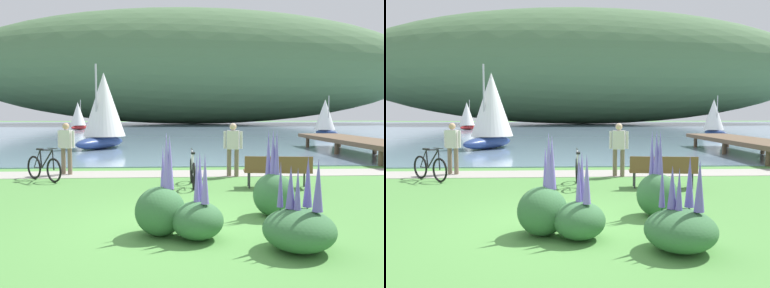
% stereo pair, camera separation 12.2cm
% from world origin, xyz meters
% --- Properties ---
extents(ground_plane, '(200.00, 200.00, 0.00)m').
position_xyz_m(ground_plane, '(0.00, 0.00, 0.00)').
color(ground_plane, '#518E42').
extents(bay_water, '(180.00, 80.00, 0.04)m').
position_xyz_m(bay_water, '(0.00, 47.60, 0.02)').
color(bay_water, '#7A99B2').
rests_on(bay_water, ground).
extents(distant_hillside, '(90.71, 28.00, 21.51)m').
position_xyz_m(distant_hillside, '(4.40, 68.63, 10.80)').
color(distant_hillside, '#4C7047').
rests_on(distant_hillside, bay_water).
extents(shoreline_path, '(60.00, 1.50, 0.01)m').
position_xyz_m(shoreline_path, '(0.00, 6.08, 0.01)').
color(shoreline_path, '#A39E93').
rests_on(shoreline_path, ground).
extents(park_bench_near_camera, '(1.85, 0.70, 0.88)m').
position_xyz_m(park_bench_near_camera, '(2.82, 3.42, 0.52)').
color(park_bench_near_camera, brown).
rests_on(park_bench_near_camera, ground).
extents(bicycle_leaning_near_bench, '(0.10, 1.77, 1.01)m').
position_xyz_m(bicycle_leaning_near_bench, '(0.54, 3.87, 0.40)').
color(bicycle_leaning_near_bench, black).
rests_on(bicycle_leaning_near_bench, ground).
extents(bicycle_beside_path, '(1.38, 1.20, 1.01)m').
position_xyz_m(bicycle_beside_path, '(-3.89, 4.98, 0.40)').
color(bicycle_beside_path, black).
rests_on(bicycle_beside_path, ground).
extents(person_at_shoreline, '(0.59, 0.32, 1.71)m').
position_xyz_m(person_at_shoreline, '(-3.50, 6.12, 0.98)').
color(person_at_shoreline, '#72604C').
rests_on(person_at_shoreline, ground).
extents(person_on_the_grass, '(0.59, 0.31, 1.71)m').
position_xyz_m(person_on_the_grass, '(1.92, 5.42, 0.98)').
color(person_on_the_grass, '#72604C').
rests_on(person_on_the_grass, ground).
extents(echium_bush_closest_to_camera, '(1.07, 1.07, 1.39)m').
position_xyz_m(echium_bush_closest_to_camera, '(1.80, -1.38, 0.36)').
color(echium_bush_closest_to_camera, '#386B3D').
rests_on(echium_bush_closest_to_camera, ground).
extents(echium_bush_beside_closest, '(0.85, 0.85, 1.42)m').
position_xyz_m(echium_bush_beside_closest, '(0.34, -0.76, 0.35)').
color(echium_bush_beside_closest, '#386B3D').
rests_on(echium_bush_beside_closest, ground).
extents(echium_bush_mid_cluster, '(0.84, 0.84, 1.70)m').
position_xyz_m(echium_bush_mid_cluster, '(-0.25, -0.51, 0.46)').
color(echium_bush_mid_cluster, '#386B3D').
rests_on(echium_bush_mid_cluster, ground).
extents(echium_bush_far_cluster, '(0.81, 0.81, 1.70)m').
position_xyz_m(echium_bush_far_cluster, '(1.93, 0.56, 0.49)').
color(echium_bush_far_cluster, '#386B3D').
rests_on(echium_bush_far_cluster, ground).
extents(sailboat_nearest_to_shore, '(2.16, 3.15, 3.57)m').
position_xyz_m(sailboat_nearest_to_shore, '(13.92, 27.54, 1.72)').
color(sailboat_nearest_to_shore, navy).
rests_on(sailboat_nearest_to_shore, bay_water).
extents(sailboat_mid_bay, '(3.19, 4.06, 4.69)m').
position_xyz_m(sailboat_mid_bay, '(-3.82, 15.48, 2.25)').
color(sailboat_mid_bay, navy).
rests_on(sailboat_mid_bay, bay_water).
extents(sailboat_toward_hillside, '(2.44, 3.22, 3.67)m').
position_xyz_m(sailboat_toward_hillside, '(-11.26, 41.61, 1.77)').
color(sailboat_toward_hillside, '#B22323').
rests_on(sailboat_toward_hillside, bay_water).
extents(pier_dock, '(2.40, 10.00, 0.80)m').
position_xyz_m(pier_dock, '(9.00, 11.60, 0.69)').
color(pier_dock, brown).
rests_on(pier_dock, ground).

